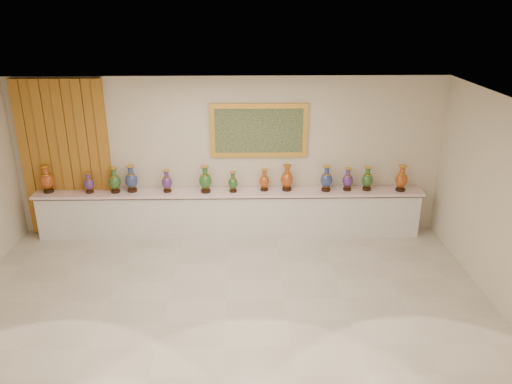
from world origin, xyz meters
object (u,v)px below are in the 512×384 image
vase_1 (89,184)px  vase_2 (115,181)px  vase_0 (47,180)px  counter (230,213)px

vase_1 → vase_2: vase_2 is taller
vase_0 → vase_1: (0.78, -0.04, -0.06)m
counter → vase_0: vase_0 is taller
vase_1 → vase_0: bearing=176.7°
vase_2 → vase_0: bearing=178.3°
vase_2 → counter: bearing=0.7°
vase_0 → vase_1: vase_0 is taller
vase_1 → vase_2: (0.48, 0.01, 0.04)m
vase_0 → vase_2: (1.25, -0.04, -0.02)m
counter → vase_1: 2.68m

